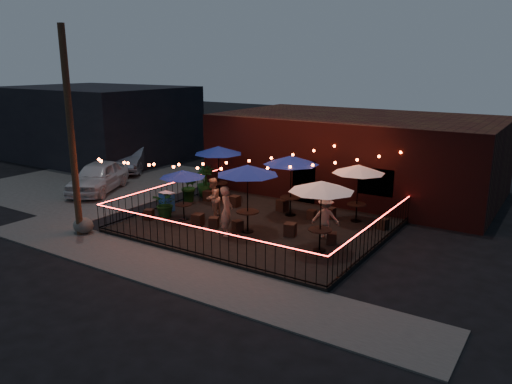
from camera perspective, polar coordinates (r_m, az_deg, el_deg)
ground at (r=19.13m, az=-3.04°, el=-5.71°), size 110.00×110.00×0.00m
patio at (r=20.66m, az=0.22°, el=-3.91°), size 10.00×8.00×0.15m
sidewalk at (r=16.79m, az=-9.65°, el=-8.79°), size 18.00×2.50×0.05m
parking_lot at (r=29.93m, az=-17.30°, el=1.15°), size 11.00×12.00×0.02m
brick_building at (r=26.68m, az=11.42°, el=4.31°), size 14.00×8.00×4.00m
background_building at (r=37.23m, az=-17.68°, el=7.55°), size 12.00×9.00×5.00m
utility_pole at (r=20.10m, az=-20.37°, el=6.17°), size 0.26×0.26×8.00m
fence_front at (r=17.42m, az=-6.96°, el=-5.55°), size 10.00×0.04×1.04m
fence_left at (r=23.46m, az=-10.10°, el=-0.37°), size 0.04×8.00×1.04m
fence_right at (r=18.39m, az=13.48°, el=-4.76°), size 0.04×8.00×1.04m
festoon_lights at (r=20.33m, az=-2.63°, el=2.91°), size 10.02×8.72×1.32m
cafe_table_0 at (r=21.00m, az=-8.40°, el=1.99°), size 2.16×2.16×2.14m
cafe_table_1 at (r=24.07m, az=-4.33°, el=4.72°), size 2.79×2.79×2.59m
cafe_table_2 at (r=19.10m, az=-0.98°, el=2.44°), size 2.97×2.97×2.69m
cafe_table_3 at (r=21.31m, az=4.03°, el=3.57°), size 2.95×2.95×2.65m
cafe_table_4 at (r=17.29m, az=7.50°, el=0.56°), size 2.62×2.62×2.55m
cafe_table_5 at (r=20.91m, az=11.64°, el=2.50°), size 2.66×2.66×2.42m
bistro_chair_0 at (r=21.71m, az=-12.12°, el=-2.50°), size 0.49×0.49×0.44m
bistro_chair_1 at (r=20.57m, az=-6.66°, el=-3.16°), size 0.49×0.49×0.49m
bistro_chair_2 at (r=24.18m, az=-5.46°, el=-0.42°), size 0.42×0.42×0.48m
bistro_chair_3 at (r=23.10m, az=-2.46°, el=-1.07°), size 0.43×0.43×0.50m
bistro_chair_4 at (r=20.22m, az=-4.83°, el=-3.50°), size 0.49×0.49×0.44m
bistro_chair_5 at (r=19.78m, az=-2.11°, el=-3.89°), size 0.47×0.47×0.43m
bistro_chair_6 at (r=22.45m, az=3.02°, el=-1.53°), size 0.49×0.49×0.51m
bistro_chair_7 at (r=21.38m, az=6.38°, el=-2.59°), size 0.34×0.34×0.40m
bistro_chair_8 at (r=19.26m, az=3.93°, el=-4.31°), size 0.51×0.51×0.50m
bistro_chair_9 at (r=18.63m, az=8.63°, el=-5.24°), size 0.47×0.47×0.43m
bistro_chair_10 at (r=21.60m, az=8.46°, el=-2.38°), size 0.40×0.40×0.47m
bistro_chair_11 at (r=20.65m, az=14.33°, el=-3.54°), size 0.44×0.44×0.43m
patron_a at (r=19.13m, az=-3.38°, el=-2.18°), size 0.71×0.83×1.94m
patron_b at (r=21.40m, az=-4.98°, el=-0.67°), size 0.74×0.91×1.73m
patron_c at (r=19.06m, az=7.96°, el=-2.88°), size 1.17×0.87×1.61m
potted_shrub_a at (r=21.77m, az=-10.26°, el=-1.33°), size 1.13×1.00×1.19m
potted_shrub_b at (r=23.93m, az=-7.64°, el=0.62°), size 0.96×0.84×1.51m
potted_shrub_c at (r=24.84m, az=-5.80°, el=1.21°), size 1.07×1.07×1.52m
cooler at (r=22.74m, az=-10.16°, el=-1.07°), size 0.69×0.53×0.85m
boulder at (r=21.03m, az=-19.13°, el=-3.63°), size 0.96×0.85×0.69m
car_white at (r=27.49m, az=-17.62°, el=1.66°), size 3.76×5.06×1.60m
car_silver at (r=32.41m, az=-14.05°, el=3.81°), size 4.18×5.04×1.62m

